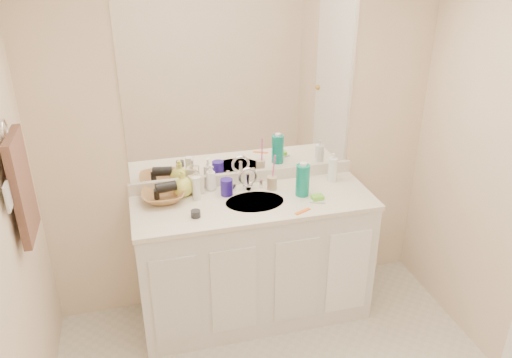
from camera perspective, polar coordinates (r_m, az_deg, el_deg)
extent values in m
cube|color=beige|center=(3.24, -1.47, 4.79)|extent=(2.60, 0.02, 2.40)
cube|color=silver|center=(3.37, -0.22, -9.28)|extent=(1.50, 0.55, 0.85)
cube|color=silver|center=(3.14, -0.23, -2.67)|extent=(1.52, 0.57, 0.03)
cube|color=silver|center=(3.34, -1.35, 0.20)|extent=(1.52, 0.03, 0.08)
cylinder|color=#BCB4A4|center=(3.12, -0.14, -2.79)|extent=(0.37, 0.37, 0.02)
cylinder|color=silver|center=(3.25, -0.94, -0.29)|extent=(0.02, 0.02, 0.11)
cube|color=white|center=(3.13, -1.51, 10.93)|extent=(1.48, 0.01, 1.20)
cylinder|color=navy|center=(3.18, -3.38, -0.93)|extent=(0.11, 0.11, 0.11)
cylinder|color=tan|center=(3.25, 1.82, -0.45)|extent=(0.08, 0.08, 0.09)
cylinder|color=#EC3E9B|center=(3.21, 2.02, 1.27)|extent=(0.02, 0.04, 0.19)
cylinder|color=#0B8573|center=(3.17, 5.36, -0.14)|extent=(0.09, 0.09, 0.21)
cylinder|color=white|center=(3.39, 8.75, 1.08)|extent=(0.06, 0.06, 0.16)
cube|color=silver|center=(3.15, 7.02, -2.39)|extent=(0.12, 0.11, 0.01)
cube|color=#6FD333|center=(3.14, 7.04, -2.09)|extent=(0.08, 0.06, 0.03)
cube|color=orange|center=(3.01, 5.37, -3.70)|extent=(0.11, 0.07, 0.00)
cylinder|color=#232327|center=(2.96, -6.91, -3.96)|extent=(0.06, 0.06, 0.04)
cylinder|color=white|center=(3.13, -6.83, -1.08)|extent=(0.06, 0.06, 0.15)
imported|color=white|center=(3.24, -5.18, 0.16)|extent=(0.09, 0.09, 0.18)
imported|color=beige|center=(3.21, -6.88, -0.17)|extent=(0.10, 0.10, 0.18)
imported|color=#DAE258|center=(3.19, -8.38, -0.49)|extent=(0.16, 0.16, 0.17)
imported|color=olive|center=(3.17, -10.54, -1.88)|extent=(0.28, 0.28, 0.07)
cylinder|color=black|center=(3.14, -10.26, -0.91)|extent=(0.14, 0.08, 0.06)
torus|color=silver|center=(2.62, -26.80, 5.01)|extent=(0.01, 0.11, 0.11)
cube|color=#442C24|center=(2.72, -25.16, -0.84)|extent=(0.04, 0.32, 0.55)
cube|color=silver|center=(2.53, -26.49, -1.82)|extent=(0.01, 0.08, 0.13)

